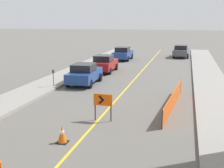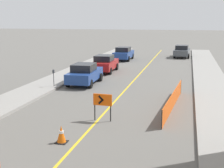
{
  "view_description": "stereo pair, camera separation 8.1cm",
  "coord_description": "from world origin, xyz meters",
  "px_view_note": "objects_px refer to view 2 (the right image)",
  "views": [
    {
      "loc": [
        4.09,
        5.99,
        4.9
      ],
      "look_at": [
        -0.25,
        24.1,
        1.0
      ],
      "focal_mm": 50.0,
      "sensor_mm": 36.0,
      "label": 1
    },
    {
      "loc": [
        4.17,
        6.01,
        4.9
      ],
      "look_at": [
        -0.25,
        24.1,
        1.0
      ],
      "focal_mm": 50.0,
      "sensor_mm": 36.0,
      "label": 2
    }
  ],
  "objects_px": {
    "parked_car_curb_far": "(124,53)",
    "parked_car_opposite_side": "(182,51)",
    "arrow_barricade_primary": "(103,101)",
    "parked_car_curb_mid": "(105,63)",
    "parked_car_curb_near": "(85,74)",
    "traffic_cone_farthest": "(61,134)",
    "parking_meter_far_curb": "(54,74)"
  },
  "relations": [
    {
      "from": "traffic_cone_farthest",
      "to": "parked_car_opposite_side",
      "type": "height_order",
      "value": "parked_car_opposite_side"
    },
    {
      "from": "parked_car_curb_near",
      "to": "parked_car_curb_mid",
      "type": "distance_m",
      "value": 5.78
    },
    {
      "from": "parked_car_curb_mid",
      "to": "parked_car_opposite_side",
      "type": "relative_size",
      "value": 0.99
    },
    {
      "from": "traffic_cone_farthest",
      "to": "parked_car_curb_far",
      "type": "bearing_deg",
      "value": 96.14
    },
    {
      "from": "traffic_cone_farthest",
      "to": "parked_car_opposite_side",
      "type": "distance_m",
      "value": 30.57
    },
    {
      "from": "traffic_cone_farthest",
      "to": "parked_car_curb_far",
      "type": "xyz_separation_m",
      "value": [
        -2.78,
        25.85,
        0.45
      ]
    },
    {
      "from": "traffic_cone_farthest",
      "to": "parked_car_opposite_side",
      "type": "xyz_separation_m",
      "value": [
        4.0,
        30.3,
        0.45
      ]
    },
    {
      "from": "traffic_cone_farthest",
      "to": "arrow_barricade_primary",
      "type": "height_order",
      "value": "arrow_barricade_primary"
    },
    {
      "from": "parked_car_curb_far",
      "to": "traffic_cone_farthest",
      "type": "bearing_deg",
      "value": -83.28
    },
    {
      "from": "arrow_barricade_primary",
      "to": "parked_car_curb_far",
      "type": "relative_size",
      "value": 0.31
    },
    {
      "from": "parked_car_curb_mid",
      "to": "parking_meter_far_curb",
      "type": "height_order",
      "value": "parked_car_curb_mid"
    },
    {
      "from": "traffic_cone_farthest",
      "to": "parked_car_curb_mid",
      "type": "xyz_separation_m",
      "value": [
        -2.76,
        16.97,
        0.45
      ]
    },
    {
      "from": "parked_car_curb_near",
      "to": "parking_meter_far_curb",
      "type": "height_order",
      "value": "parked_car_curb_near"
    },
    {
      "from": "arrow_barricade_primary",
      "to": "parked_car_curb_mid",
      "type": "height_order",
      "value": "parked_car_curb_mid"
    },
    {
      "from": "parked_car_curb_near",
      "to": "parked_car_curb_far",
      "type": "relative_size",
      "value": 1.01
    },
    {
      "from": "traffic_cone_farthest",
      "to": "parked_car_curb_far",
      "type": "distance_m",
      "value": 26.0
    },
    {
      "from": "parking_meter_far_curb",
      "to": "parked_car_opposite_side",
      "type": "bearing_deg",
      "value": 68.27
    },
    {
      "from": "arrow_barricade_primary",
      "to": "parked_car_opposite_side",
      "type": "xyz_separation_m",
      "value": [
        3.12,
        27.25,
        -0.17
      ]
    },
    {
      "from": "parked_car_curb_far",
      "to": "parked_car_curb_near",
      "type": "bearing_deg",
      "value": -89.42
    },
    {
      "from": "traffic_cone_farthest",
      "to": "parking_meter_far_curb",
      "type": "bearing_deg",
      "value": 115.77
    },
    {
      "from": "traffic_cone_farthest",
      "to": "parked_car_curb_far",
      "type": "relative_size",
      "value": 0.16
    },
    {
      "from": "parked_car_curb_mid",
      "to": "parked_car_curb_far",
      "type": "distance_m",
      "value": 8.88
    },
    {
      "from": "arrow_barricade_primary",
      "to": "parked_car_curb_far",
      "type": "xyz_separation_m",
      "value": [
        -3.66,
        22.8,
        -0.17
      ]
    },
    {
      "from": "traffic_cone_farthest",
      "to": "parking_meter_far_curb",
      "type": "xyz_separation_m",
      "value": [
        -4.42,
        9.16,
        0.69
      ]
    },
    {
      "from": "parked_car_curb_far",
      "to": "parking_meter_far_curb",
      "type": "relative_size",
      "value": 3.5
    },
    {
      "from": "parked_car_curb_near",
      "to": "parked_car_curb_mid",
      "type": "height_order",
      "value": "same"
    },
    {
      "from": "parked_car_curb_mid",
      "to": "parking_meter_far_curb",
      "type": "xyz_separation_m",
      "value": [
        -1.66,
        -7.81,
        0.24
      ]
    },
    {
      "from": "parked_car_curb_far",
      "to": "parked_car_opposite_side",
      "type": "height_order",
      "value": "same"
    },
    {
      "from": "parked_car_curb_near",
      "to": "parking_meter_far_curb",
      "type": "relative_size",
      "value": 3.53
    },
    {
      "from": "parked_car_curb_near",
      "to": "parked_car_curb_mid",
      "type": "relative_size",
      "value": 1.01
    },
    {
      "from": "traffic_cone_farthest",
      "to": "arrow_barricade_primary",
      "type": "distance_m",
      "value": 3.24
    },
    {
      "from": "parked_car_curb_far",
      "to": "parked_car_opposite_side",
      "type": "bearing_deg",
      "value": 33.84
    }
  ]
}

